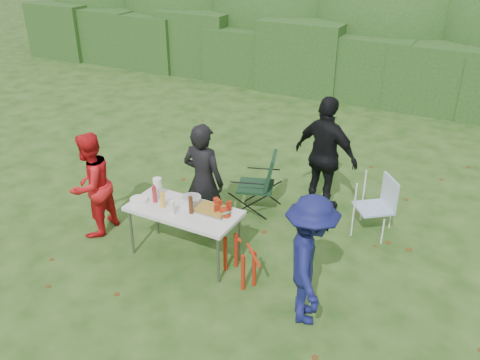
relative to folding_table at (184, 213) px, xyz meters
The scene contains 20 objects.
ground 0.72m from the folding_table, 12.48° to the left, with size 80.00×80.00×0.00m, color #1E4211.
hedge_row 8.05m from the folding_table, 88.51° to the left, with size 22.00×1.40×1.70m, color #23471C.
shrub_backdrop 9.69m from the folding_table, 88.76° to the left, with size 20.00×2.60×3.20m, color #3D6628.
folding_table is the anchor object (origin of this frame).
person_cook 0.64m from the folding_table, 96.36° to the left, with size 0.62×0.41×1.71m, color black.
person_red_jacket 1.50m from the folding_table, behind, with size 0.75×0.58×1.54m, color red.
person_black_puffy 2.41m from the folding_table, 60.11° to the left, with size 1.09×0.45×1.85m, color black.
child 1.92m from the folding_table, 10.40° to the right, with size 1.01×0.58×1.57m, color #131651.
dog 0.90m from the folding_table, ahead, with size 0.91×0.37×0.87m, color #99240E, non-canonical shape.
camping_chair 1.58m from the folding_table, 79.43° to the left, with size 0.62×0.62×0.99m, color #15331D, non-canonical shape.
lawn_chair 2.75m from the folding_table, 41.07° to the left, with size 0.52×0.52×0.88m, color #5194CA, non-canonical shape.
food_tray 0.39m from the folding_table, 19.50° to the left, with size 0.45×0.30×0.02m, color #B7B7BA.
focaccia_bread 0.39m from the folding_table, 19.50° to the left, with size 0.40×0.26×0.04m, color #AC822B.
mustard_bottle 0.32m from the folding_table, 163.26° to the right, with size 0.06×0.06×0.20m, color yellow.
ketchup_bottle 0.47m from the folding_table, behind, with size 0.06×0.06×0.22m, color #A7232B.
beer_bottle 0.23m from the folding_table, 14.34° to the right, with size 0.06×0.06×0.24m, color #47230F.
paper_towel_roll 0.57m from the folding_table, 163.62° to the left, with size 0.12×0.12×0.26m, color white.
cup_stack 0.22m from the folding_table, 111.94° to the right, with size 0.08×0.08×0.18m, color white.
pasta_bowl 0.21m from the folding_table, 86.96° to the left, with size 0.26×0.26×0.10m, color silver.
plate_stack 0.65m from the folding_table, 169.97° to the right, with size 0.24×0.24×0.05m, color white.
Camera 1 is at (3.14, -4.75, 4.09)m, focal length 38.00 mm.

